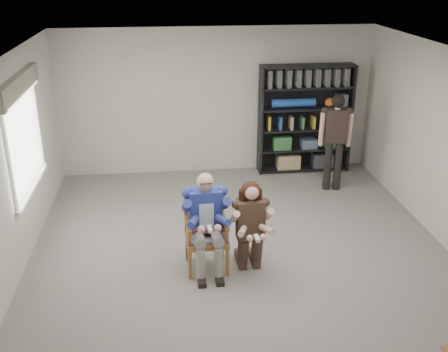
{
  "coord_description": "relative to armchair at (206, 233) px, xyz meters",
  "views": [
    {
      "loc": [
        -1.01,
        -6.27,
        3.91
      ],
      "look_at": [
        -0.2,
        0.6,
        1.05
      ],
      "focal_mm": 42.0,
      "sensor_mm": 36.0,
      "label": 1
    }
  ],
  "objects": [
    {
      "name": "floor",
      "position": [
        0.52,
        0.11,
        -0.53
      ],
      "size": [
        6.0,
        7.0,
        0.01
      ],
      "primitive_type": "cube",
      "color": "slate",
      "rests_on": "ground"
    },
    {
      "name": "armchair",
      "position": [
        0.0,
        0.0,
        0.0
      ],
      "size": [
        0.64,
        0.62,
        1.07
      ],
      "primitive_type": null,
      "rotation": [
        0.0,
        0.0,
        0.04
      ],
      "color": "brown",
      "rests_on": "floor"
    },
    {
      "name": "bookshelf",
      "position": [
        2.22,
        3.39,
        0.52
      ],
      "size": [
        1.8,
        0.38,
        2.1
      ],
      "primitive_type": null,
      "color": "black",
      "rests_on": "floor"
    },
    {
      "name": "standing_man",
      "position": [
        2.51,
        2.39,
        0.35
      ],
      "size": [
        0.59,
        0.4,
        1.77
      ],
      "primitive_type": null,
      "rotation": [
        0.0,
        0.0,
        -0.18
      ],
      "color": "black",
      "rests_on": "floor"
    },
    {
      "name": "seated_man",
      "position": [
        0.0,
        0.0,
        0.16
      ],
      "size": [
        0.63,
        0.85,
        1.39
      ],
      "primitive_type": null,
      "rotation": [
        0.0,
        0.0,
        0.04
      ],
      "color": "navy",
      "rests_on": "floor"
    },
    {
      "name": "room_shell",
      "position": [
        0.52,
        0.11,
        0.87
      ],
      "size": [
        6.0,
        7.0,
        2.8
      ],
      "primitive_type": null,
      "color": "beige",
      "rests_on": "ground"
    },
    {
      "name": "window_left",
      "position": [
        -2.43,
        1.11,
        1.1
      ],
      "size": [
        0.16,
        2.0,
        1.75
      ],
      "primitive_type": null,
      "color": "white",
      "rests_on": "room_shell"
    },
    {
      "name": "kneeling_woman",
      "position": [
        0.58,
        -0.12,
        0.1
      ],
      "size": [
        0.57,
        0.87,
        1.27
      ],
      "primitive_type": null,
      "rotation": [
        0.0,
        0.0,
        0.04
      ],
      "color": "#39261F",
      "rests_on": "floor"
    }
  ]
}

